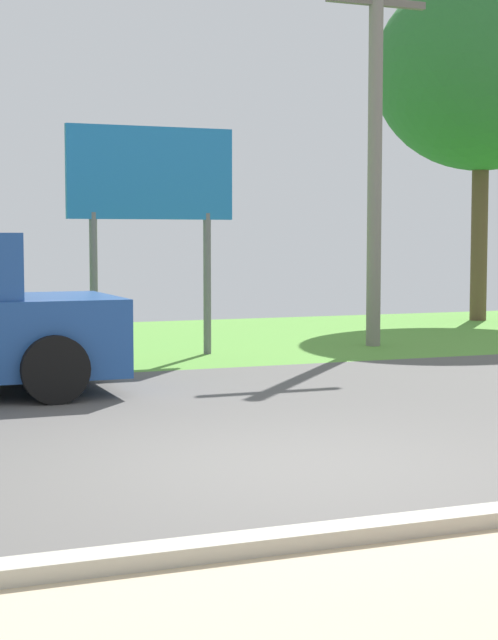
% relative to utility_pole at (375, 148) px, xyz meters
% --- Properties ---
extents(ground_plane, '(40.00, 22.00, 0.20)m').
position_rel_utility_pole_xyz_m(ground_plane, '(-5.07, -4.90, -3.36)').
color(ground_plane, '#565451').
extents(utility_pole, '(1.80, 0.24, 6.29)m').
position_rel_utility_pole_xyz_m(utility_pole, '(0.00, 0.00, 0.00)').
color(utility_pole, gray).
rests_on(utility_pole, ground_plane).
extents(roadside_billboard, '(2.60, 0.12, 3.50)m').
position_rel_utility_pole_xyz_m(roadside_billboard, '(-3.90, -0.11, -0.76)').
color(roadside_billboard, slate).
rests_on(roadside_billboard, ground_plane).
extents(tree_center_back, '(4.71, 4.71, 7.55)m').
position_rel_utility_pole_xyz_m(tree_center_back, '(4.69, 3.86, 2.08)').
color(tree_center_back, brown).
rests_on(tree_center_back, ground_plane).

